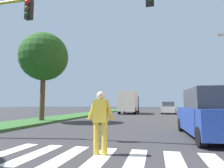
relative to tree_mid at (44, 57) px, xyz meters
name	(u,v)px	position (x,y,z in m)	size (l,w,h in m)	color
ground_plane	(149,114)	(7.40, 13.68, -4.97)	(140.00, 140.00, 0.00)	#2D2D30
crosswalk	(117,159)	(7.40, -8.06, -4.96)	(6.75, 2.20, 0.01)	silver
median_strip	(90,114)	(-0.42, 11.68, -4.89)	(3.25, 64.00, 0.15)	#2D5B28
tree_mid	(44,57)	(0.00, 0.00, 0.00)	(3.69, 3.69, 6.69)	#4C3823
sidewalk_right	(218,115)	(15.25, 11.68, -4.89)	(3.00, 64.00, 0.15)	#9E9991
traffic_light_gantry	(27,28)	(3.45, -6.49, -0.61)	(8.71, 0.30, 6.00)	gold
pedestrian_performer	(100,119)	(6.88, -7.76, -4.03)	(0.75, 0.24, 1.69)	gold
suv_crossing	(211,115)	(10.49, -4.41, -4.04)	(2.14, 4.67, 1.97)	navy
sedan_midblock	(169,108)	(10.05, 15.46, -4.19)	(2.26, 4.46, 1.68)	#B7B7BC
truck_box_delivery	(129,102)	(4.55, 14.37, -3.33)	(2.40, 6.20, 3.10)	navy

